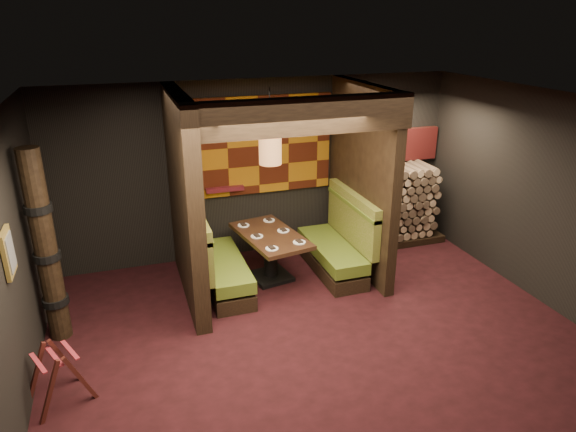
% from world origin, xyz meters
% --- Properties ---
extents(floor, '(6.50, 5.50, 0.02)m').
position_xyz_m(floor, '(0.00, 0.00, -0.01)').
color(floor, black).
rests_on(floor, ground).
extents(ceiling, '(6.50, 5.50, 0.02)m').
position_xyz_m(ceiling, '(0.00, 0.00, 2.86)').
color(ceiling, black).
rests_on(ceiling, ground).
extents(wall_back, '(6.50, 0.02, 2.85)m').
position_xyz_m(wall_back, '(0.00, 2.76, 1.43)').
color(wall_back, black).
rests_on(wall_back, ground).
extents(wall_front, '(6.50, 0.02, 2.85)m').
position_xyz_m(wall_front, '(0.00, -2.76, 1.43)').
color(wall_front, black).
rests_on(wall_front, ground).
extents(wall_left, '(0.02, 5.50, 2.85)m').
position_xyz_m(wall_left, '(-3.26, 0.00, 1.43)').
color(wall_left, black).
rests_on(wall_left, ground).
extents(wall_right, '(0.02, 5.50, 2.85)m').
position_xyz_m(wall_right, '(3.26, 0.00, 1.43)').
color(wall_right, black).
rests_on(wall_right, ground).
extents(partition_left, '(0.20, 2.20, 2.85)m').
position_xyz_m(partition_left, '(-1.35, 1.65, 1.43)').
color(partition_left, black).
rests_on(partition_left, floor).
extents(partition_right, '(0.15, 2.10, 2.85)m').
position_xyz_m(partition_right, '(1.30, 1.70, 1.43)').
color(partition_right, black).
rests_on(partition_right, floor).
extents(header_beam, '(2.85, 0.18, 0.44)m').
position_xyz_m(header_beam, '(-0.02, 0.70, 2.63)').
color(header_beam, black).
rests_on(header_beam, partition_left).
extents(tapa_back_panel, '(2.40, 0.06, 1.55)m').
position_xyz_m(tapa_back_panel, '(-0.02, 2.71, 1.82)').
color(tapa_back_panel, '#8F560D').
rests_on(tapa_back_panel, wall_back).
extents(tapa_side_panel, '(0.04, 1.85, 1.45)m').
position_xyz_m(tapa_side_panel, '(-1.23, 1.82, 1.85)').
color(tapa_side_panel, '#8F560D').
rests_on(tapa_side_panel, partition_left).
extents(lacquer_shelf, '(0.60, 0.12, 0.07)m').
position_xyz_m(lacquer_shelf, '(-0.60, 2.65, 1.18)').
color(lacquer_shelf, '#4F131C').
rests_on(lacquer_shelf, wall_back).
extents(booth_bench_left, '(0.68, 1.60, 1.14)m').
position_xyz_m(booth_bench_left, '(-0.96, 1.65, 0.40)').
color(booth_bench_left, black).
rests_on(booth_bench_left, floor).
extents(booth_bench_right, '(0.68, 1.60, 1.14)m').
position_xyz_m(booth_bench_right, '(0.93, 1.65, 0.40)').
color(booth_bench_right, black).
rests_on(booth_bench_right, floor).
extents(dining_table, '(0.99, 1.50, 0.73)m').
position_xyz_m(dining_table, '(-0.14, 1.71, 0.50)').
color(dining_table, black).
rests_on(dining_table, floor).
extents(place_settings, '(0.78, 1.19, 0.03)m').
position_xyz_m(place_settings, '(-0.14, 1.71, 0.74)').
color(place_settings, white).
rests_on(place_settings, dining_table).
extents(pendant_lamp, '(0.31, 0.31, 1.04)m').
position_xyz_m(pendant_lamp, '(-0.14, 1.66, 2.04)').
color(pendant_lamp, '#A36B3C').
rests_on(pendant_lamp, ceiling).
extents(framed_picture, '(0.05, 0.36, 0.46)m').
position_xyz_m(framed_picture, '(-3.22, 0.10, 1.62)').
color(framed_picture, olive).
rests_on(framed_picture, wall_left).
extents(luggage_rack, '(0.74, 0.64, 0.67)m').
position_xyz_m(luggage_rack, '(-2.96, -0.15, 0.33)').
color(luggage_rack, '#441913').
rests_on(luggage_rack, floor).
extents(totem_column, '(0.31, 0.31, 2.40)m').
position_xyz_m(totem_column, '(-3.05, 1.10, 1.19)').
color(totem_column, black).
rests_on(totem_column, floor).
extents(firewood_stack, '(1.73, 0.70, 1.36)m').
position_xyz_m(firewood_stack, '(2.29, 2.35, 0.68)').
color(firewood_stack, black).
rests_on(firewood_stack, floor).
extents(mosaic_header, '(1.83, 0.10, 0.56)m').
position_xyz_m(mosaic_header, '(2.29, 2.68, 1.64)').
color(mosaic_header, maroon).
rests_on(mosaic_header, wall_back).
extents(bay_front_post, '(0.08, 0.08, 2.85)m').
position_xyz_m(bay_front_post, '(1.39, 1.96, 1.43)').
color(bay_front_post, black).
rests_on(bay_front_post, floor).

